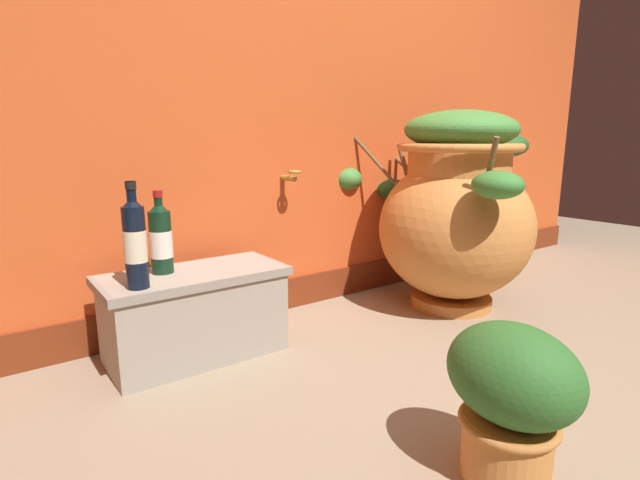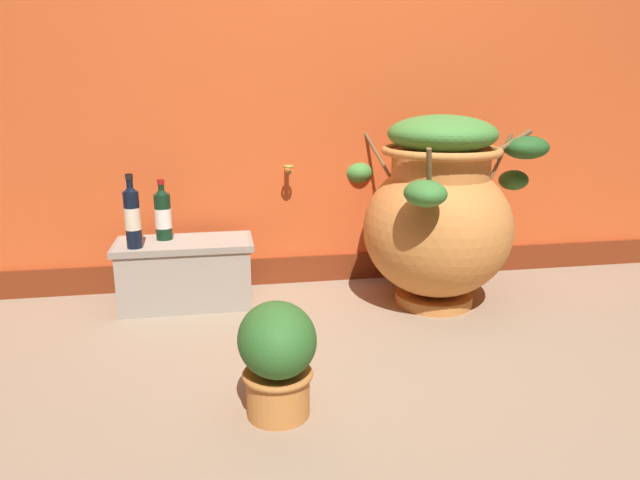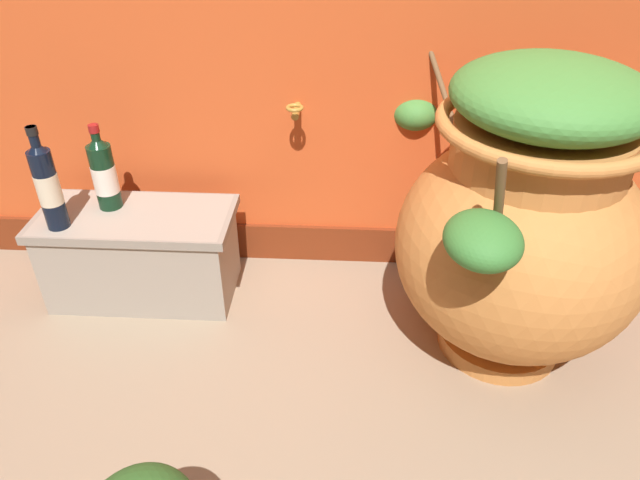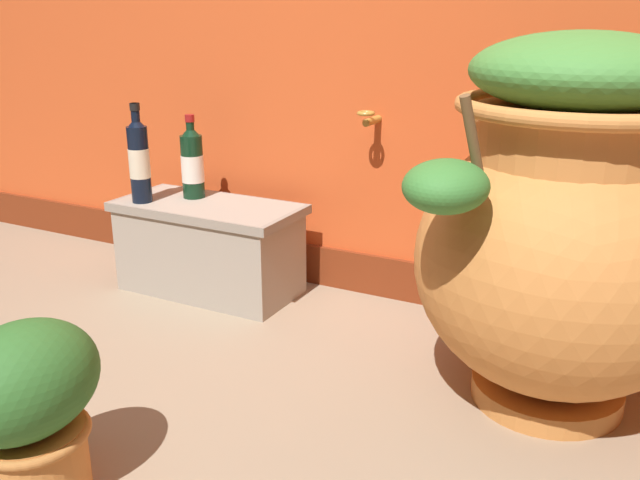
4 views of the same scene
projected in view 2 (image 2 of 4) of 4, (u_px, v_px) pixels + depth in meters
ground_plane at (374, 378)px, 2.09m from camera, size 7.00×7.00×0.00m
back_wall at (317, 29)px, 2.89m from camera, size 4.40×0.33×2.60m
terracotta_urn at (438, 212)px, 2.70m from camera, size 0.90×1.04×0.90m
stone_ledge at (186, 270)px, 2.75m from camera, size 0.64×0.31×0.32m
wine_bottle_left at (132, 215)px, 2.56m from camera, size 0.07×0.07×0.33m
wine_bottle_middle at (163, 213)px, 2.71m from camera, size 0.08×0.08×0.29m
potted_shrub at (277, 354)px, 1.80m from camera, size 0.25×0.31×0.37m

